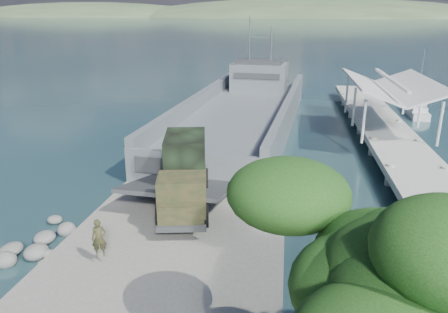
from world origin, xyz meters
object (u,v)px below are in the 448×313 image
Objects in this scene: pier at (388,126)px; military_truck at (185,174)px; sailboat_near at (416,112)px; soldier at (100,247)px; sailboat_far at (418,98)px; landing_craft at (242,119)px.

pier is 19.57m from military_truck.
military_truck is at bearing -123.40° from sailboat_near.
pier is 25.72m from soldier.
military_truck is (-13.34, -14.30, 0.63)m from pier.
sailboat_far is (7.40, 18.81, -1.27)m from pier.
soldier is 0.24× the size of sailboat_near.
military_truck is 6.67m from soldier.
military_truck is at bearing 51.96° from soldier.
pier reaches higher than military_truck.
sailboat_far is (2.23, 7.75, -0.03)m from sailboat_near.
sailboat_far is at bearing 40.45° from soldier.
pier is 6.54× the size of sailboat_near.
sailboat_far is (22.85, 39.37, -0.98)m from soldier.
sailboat_near is (5.17, 11.05, -1.24)m from pier.
sailboat_near reaches higher than military_truck.
pier is at bearing -11.66° from landing_craft.
sailboat_near is at bearing 28.21° from landing_craft.
sailboat_near is (20.62, 31.62, -0.95)m from soldier.
soldier is 0.26× the size of sailboat_far.
soldier is at bearing -126.92° from pier.
soldier is (-2.11, -6.26, -0.92)m from military_truck.
sailboat_near reaches higher than sailboat_far.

